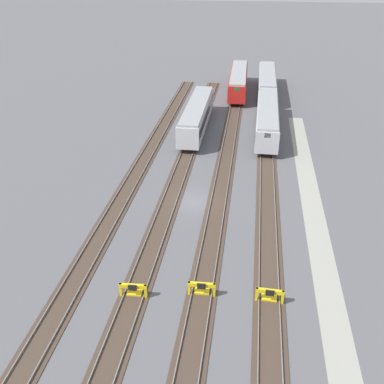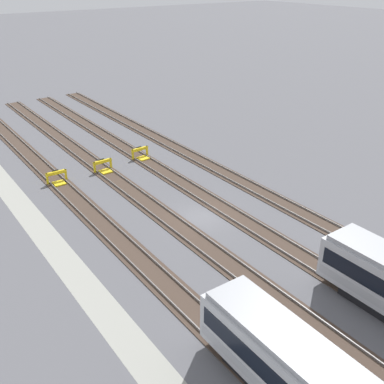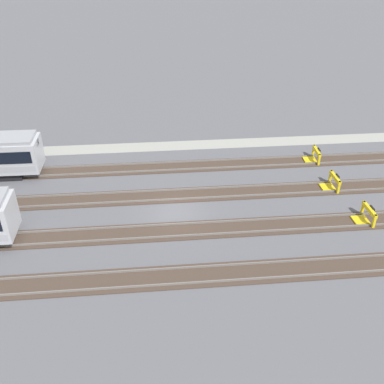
# 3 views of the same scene
# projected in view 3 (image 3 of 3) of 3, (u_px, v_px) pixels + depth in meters

# --- Properties ---
(ground_plane) EXTENTS (400.00, 400.00, 0.00)m
(ground_plane) POSITION_uv_depth(u_px,v_px,m) (175.00, 213.00, 34.62)
(ground_plane) COLOR #5B5B60
(service_walkway) EXTENTS (54.00, 2.00, 0.01)m
(service_walkway) POSITION_uv_depth(u_px,v_px,m) (168.00, 146.00, 44.31)
(service_walkway) COLOR #9E9E93
(service_walkway) RESTS_ON ground
(rail_track_nearest) EXTENTS (90.00, 2.23, 0.21)m
(rail_track_nearest) POSITION_uv_depth(u_px,v_px,m) (170.00, 167.00, 40.65)
(rail_track_nearest) COLOR #47382D
(rail_track_nearest) RESTS_ON ground
(rail_track_near_inner) EXTENTS (90.00, 2.24, 0.21)m
(rail_track_near_inner) POSITION_uv_depth(u_px,v_px,m) (173.00, 195.00, 36.61)
(rail_track_near_inner) COLOR #47382D
(rail_track_near_inner) RESTS_ON ground
(rail_track_middle) EXTENTS (90.00, 2.24, 0.21)m
(rail_track_middle) POSITION_uv_depth(u_px,v_px,m) (177.00, 231.00, 32.58)
(rail_track_middle) COLOR #47382D
(rail_track_middle) RESTS_ON ground
(rail_track_far_inner) EXTENTS (90.00, 2.23, 0.21)m
(rail_track_far_inner) POSITION_uv_depth(u_px,v_px,m) (181.00, 277.00, 28.54)
(rail_track_far_inner) COLOR #47382D
(rail_track_far_inner) RESTS_ON ground
(bumper_stop_nearest_track) EXTENTS (1.38, 2.01, 1.22)m
(bumper_stop_nearest_track) POSITION_uv_depth(u_px,v_px,m) (314.00, 156.00, 41.44)
(bumper_stop_nearest_track) COLOR yellow
(bumper_stop_nearest_track) RESTS_ON ground
(bumper_stop_near_inner_track) EXTENTS (1.36, 2.00, 1.22)m
(bumper_stop_near_inner_track) POSITION_uv_depth(u_px,v_px,m) (331.00, 183.00, 37.39)
(bumper_stop_near_inner_track) COLOR yellow
(bumper_stop_near_inner_track) RESTS_ON ground
(bumper_stop_middle_track) EXTENTS (1.38, 2.01, 1.22)m
(bumper_stop_middle_track) POSITION_uv_depth(u_px,v_px,m) (365.00, 215.00, 33.41)
(bumper_stop_middle_track) COLOR yellow
(bumper_stop_middle_track) RESTS_ON ground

